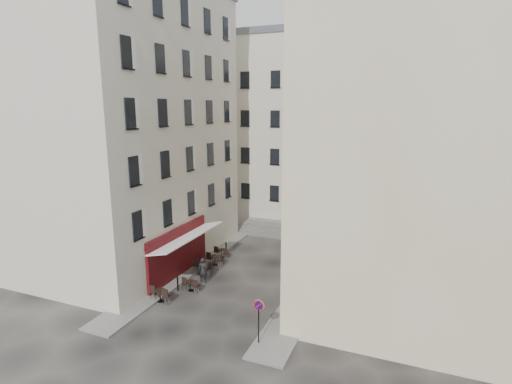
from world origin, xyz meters
The scene contains 18 objects.
ground centered at (0.00, 0.00, 0.00)m, with size 90.00×90.00×0.00m, color black.
sidewalk_left centered at (-4.50, 4.00, 0.06)m, with size 2.00×22.00×0.12m, color slate.
sidewalk_right centered at (4.50, 3.00, 0.06)m, with size 2.00×18.00×0.12m, color slate.
building_left centered at (-10.50, 3.00, 10.31)m, with size 12.20×16.20×20.60m.
building_right centered at (10.50, 3.50, 9.31)m, with size 12.20×14.20×18.60m.
building_back centered at (-1.00, 19.00, 9.31)m, with size 18.20×10.20×18.60m.
cafe_storefront centered at (-4.32, 1.00, 1.88)m, with size 1.74×7.30×3.50m.
stone_steps centered at (0.00, 12.57, 0.40)m, with size 9.00×3.15×0.80m.
bollard_near centered at (-3.25, -1.00, 0.53)m, with size 0.12×0.12×0.98m.
bollard_mid centered at (-3.25, 2.50, 0.53)m, with size 0.12×0.12×0.98m.
bollard_far centered at (-3.25, 6.00, 0.53)m, with size 0.12×0.12×0.98m.
no_parking_sign centered at (3.76, -4.61, 1.70)m, with size 0.55×0.10×2.40m.
bistro_table_a centered at (-3.38, -2.67, 0.50)m, with size 1.38×0.65×0.97m.
bistro_table_b centered at (-2.43, -0.73, 0.44)m, with size 1.22×0.57×0.86m.
bistro_table_c centered at (-3.09, 1.96, 0.51)m, with size 1.43×0.67×1.00m.
bistro_table_d centered at (-2.98, 3.59, 0.49)m, with size 1.36×0.64×0.95m.
bistro_table_e centered at (-3.21, 5.15, 0.44)m, with size 1.22×0.57×0.86m.
pedestrian centered at (-2.35, 0.69, 0.87)m, with size 0.64×0.42×1.75m, color black.
Camera 1 is at (10.31, -21.12, 11.56)m, focal length 28.00 mm.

